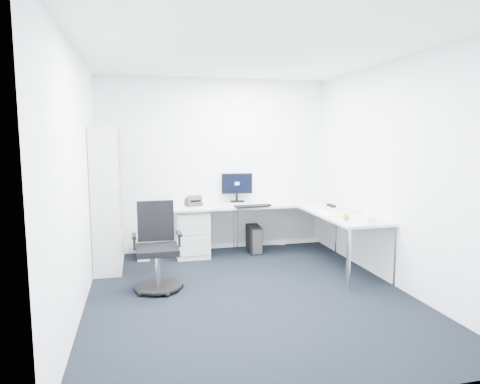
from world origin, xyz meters
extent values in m
plane|color=black|center=(0.00, 0.00, 0.00)|extent=(4.20, 4.20, 0.00)
plane|color=white|center=(0.00, 0.00, 2.70)|extent=(4.20, 4.20, 0.00)
cube|color=white|center=(0.00, 2.10, 1.35)|extent=(3.60, 0.02, 2.70)
cube|color=white|center=(0.00, -2.10, 1.35)|extent=(3.60, 0.02, 2.70)
cube|color=white|center=(-1.80, 0.00, 1.35)|extent=(0.02, 4.20, 2.70)
cube|color=white|center=(1.80, 0.00, 1.35)|extent=(0.02, 4.20, 2.70)
cube|color=#B6B8B8|center=(-0.43, 1.78, 0.37)|extent=(0.49, 0.60, 0.75)
cube|color=black|center=(0.54, 1.75, 0.21)|extent=(0.22, 0.44, 0.41)
cube|color=beige|center=(-1.15, 1.80, 0.19)|extent=(0.19, 0.40, 0.37)
cube|color=white|center=(1.02, 2.10, 0.02)|extent=(0.32, 0.13, 0.04)
cube|color=black|center=(0.42, 1.45, 0.78)|extent=(0.52, 0.24, 0.02)
cube|color=black|center=(0.69, 1.48, 0.78)|extent=(0.07, 0.10, 0.03)
cube|color=white|center=(1.22, 0.68, 0.78)|extent=(0.15, 0.45, 0.02)
sphere|color=#CE6312|center=(1.30, 0.20, 0.81)|extent=(0.08, 0.08, 0.08)
cube|color=white|center=(1.49, 0.01, 0.81)|extent=(0.12, 0.22, 0.07)
camera|label=1|loc=(-1.20, -4.57, 1.81)|focal=32.00mm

